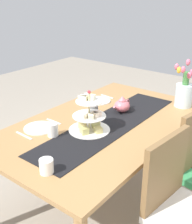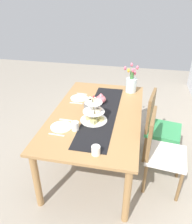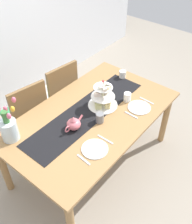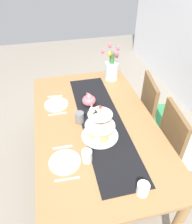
{
  "view_description": "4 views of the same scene",
  "coord_description": "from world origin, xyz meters",
  "px_view_note": "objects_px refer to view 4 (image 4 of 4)",
  "views": [
    {
      "loc": [
        1.63,
        1.18,
        1.68
      ],
      "look_at": [
        0.0,
        -0.08,
        0.79
      ],
      "focal_mm": 46.14,
      "sensor_mm": 36.0,
      "label": 1
    },
    {
      "loc": [
        2.22,
        0.45,
        2.03
      ],
      "look_at": [
        0.1,
        0.01,
        0.79
      ],
      "focal_mm": 35.25,
      "sensor_mm": 36.0,
      "label": 2
    },
    {
      "loc": [
        -1.47,
        -1.25,
        2.44
      ],
      "look_at": [
        0.02,
        -0.04,
        0.77
      ],
      "focal_mm": 42.23,
      "sensor_mm": 36.0,
      "label": 3
    },
    {
      "loc": [
        1.38,
        -0.31,
        1.98
      ],
      "look_at": [
        -0.05,
        0.02,
        0.79
      ],
      "focal_mm": 34.49,
      "sensor_mm": 36.0,
      "label": 4
    }
  ],
  "objects_px": {
    "fork_left": "(55,96)",
    "dinner_plate_right": "(65,162)",
    "fork_right": "(63,147)",
    "chair_left": "(157,113)",
    "knife_left": "(58,114)",
    "knife_right": "(67,179)",
    "dinner_plate_left": "(56,104)",
    "mug_grey": "(80,117)",
    "tiered_cake_stand": "(100,127)",
    "cream_jug": "(143,189)",
    "mug_white_text": "(87,156)",
    "teapot": "(89,100)",
    "tulip_vase": "(112,68)",
    "chair_right": "(181,146)",
    "dining_table": "(95,129)"
  },
  "relations": [
    {
      "from": "chair_right",
      "to": "mug_grey",
      "type": "bearing_deg",
      "value": -108.06
    },
    {
      "from": "knife_left",
      "to": "chair_left",
      "type": "bearing_deg",
      "value": 93.24
    },
    {
      "from": "tiered_cake_stand",
      "to": "knife_left",
      "type": "relative_size",
      "value": 1.79
    },
    {
      "from": "teapot",
      "to": "dinner_plate_left",
      "type": "xyz_separation_m",
      "value": [
        -0.07,
        -0.31,
        -0.05
      ]
    },
    {
      "from": "dinner_plate_left",
      "to": "knife_right",
      "type": "relative_size",
      "value": 1.35
    },
    {
      "from": "tulip_vase",
      "to": "dinner_plate_right",
      "type": "distance_m",
      "value": 1.26
    },
    {
      "from": "chair_left",
      "to": "mug_grey",
      "type": "bearing_deg",
      "value": -76.48
    },
    {
      "from": "chair_right",
      "to": "knife_right",
      "type": "relative_size",
      "value": 5.35
    },
    {
      "from": "tiered_cake_stand",
      "to": "cream_jug",
      "type": "distance_m",
      "value": 0.57
    },
    {
      "from": "dining_table",
      "to": "mug_white_text",
      "type": "bearing_deg",
      "value": -20.39
    },
    {
      "from": "fork_right",
      "to": "dinner_plate_left",
      "type": "bearing_deg",
      "value": 180.0
    },
    {
      "from": "dining_table",
      "to": "mug_grey",
      "type": "height_order",
      "value": "mug_grey"
    },
    {
      "from": "fork_left",
      "to": "dinner_plate_right",
      "type": "bearing_deg",
      "value": 0.0
    },
    {
      "from": "cream_jug",
      "to": "dinner_plate_right",
      "type": "xyz_separation_m",
      "value": [
        -0.35,
        -0.45,
        -0.04
      ]
    },
    {
      "from": "mug_white_text",
      "to": "tiered_cake_stand",
      "type": "bearing_deg",
      "value": 145.71
    },
    {
      "from": "teapot",
      "to": "knife_right",
      "type": "relative_size",
      "value": 1.4
    },
    {
      "from": "teapot",
      "to": "cream_jug",
      "type": "height_order",
      "value": "teapot"
    },
    {
      "from": "dining_table",
      "to": "dinner_plate_right",
      "type": "height_order",
      "value": "dinner_plate_right"
    },
    {
      "from": "dining_table",
      "to": "fork_left",
      "type": "distance_m",
      "value": 0.57
    },
    {
      "from": "chair_right",
      "to": "knife_left",
      "type": "bearing_deg",
      "value": -112.43
    },
    {
      "from": "cream_jug",
      "to": "knife_left",
      "type": "height_order",
      "value": "cream_jug"
    },
    {
      "from": "fork_left",
      "to": "knife_left",
      "type": "relative_size",
      "value": 0.88
    },
    {
      "from": "chair_left",
      "to": "mug_white_text",
      "type": "relative_size",
      "value": 9.58
    },
    {
      "from": "knife_left",
      "to": "mug_white_text",
      "type": "bearing_deg",
      "value": 15.43
    },
    {
      "from": "cream_jug",
      "to": "chair_left",
      "type": "bearing_deg",
      "value": 147.88
    },
    {
      "from": "knife_left",
      "to": "knife_right",
      "type": "xyz_separation_m",
      "value": [
        0.71,
        0.0,
        0.0
      ]
    },
    {
      "from": "dinner_plate_left",
      "to": "mug_grey",
      "type": "distance_m",
      "value": 0.35
    },
    {
      "from": "dinner_plate_right",
      "to": "mug_white_text",
      "type": "distance_m",
      "value": 0.17
    },
    {
      "from": "chair_right",
      "to": "fork_right",
      "type": "relative_size",
      "value": 6.07
    },
    {
      "from": "chair_left",
      "to": "tulip_vase",
      "type": "height_order",
      "value": "tulip_vase"
    },
    {
      "from": "dinner_plate_right",
      "to": "chair_left",
      "type": "bearing_deg",
      "value": 120.45
    },
    {
      "from": "chair_left",
      "to": "knife_left",
      "type": "relative_size",
      "value": 5.35
    },
    {
      "from": "tulip_vase",
      "to": "cream_jug",
      "type": "bearing_deg",
      "value": -8.44
    },
    {
      "from": "teapot",
      "to": "mug_white_text",
      "type": "xyz_separation_m",
      "value": [
        0.65,
        -0.15,
        -0.01
      ]
    },
    {
      "from": "fork_left",
      "to": "knife_right",
      "type": "height_order",
      "value": "same"
    },
    {
      "from": "chair_right",
      "to": "teapot",
      "type": "distance_m",
      "value": 0.95
    },
    {
      "from": "fork_right",
      "to": "dining_table",
      "type": "bearing_deg",
      "value": 127.57
    },
    {
      "from": "knife_right",
      "to": "tulip_vase",
      "type": "bearing_deg",
      "value": 151.53
    },
    {
      "from": "teapot",
      "to": "mug_grey",
      "type": "xyz_separation_m",
      "value": [
        0.22,
        -0.13,
        -0.01
      ]
    },
    {
      "from": "tulip_vase",
      "to": "knife_right",
      "type": "xyz_separation_m",
      "value": [
        1.21,
        -0.66,
        -0.13
      ]
    },
    {
      "from": "tiered_cake_stand",
      "to": "mug_grey",
      "type": "xyz_separation_m",
      "value": [
        -0.21,
        -0.13,
        -0.05
      ]
    },
    {
      "from": "tulip_vase",
      "to": "mug_white_text",
      "type": "distance_m",
      "value": 1.2
    },
    {
      "from": "dinner_plate_left",
      "to": "fork_left",
      "type": "bearing_deg",
      "value": 180.0
    },
    {
      "from": "fork_left",
      "to": "knife_right",
      "type": "xyz_separation_m",
      "value": [
        1.0,
        0.0,
        0.0
      ]
    },
    {
      "from": "tulip_vase",
      "to": "dinner_plate_right",
      "type": "relative_size",
      "value": 1.76
    },
    {
      "from": "chair_right",
      "to": "tiered_cake_stand",
      "type": "bearing_deg",
      "value": -95.85
    },
    {
      "from": "dinner_plate_left",
      "to": "fork_left",
      "type": "relative_size",
      "value": 1.53
    },
    {
      "from": "dining_table",
      "to": "cream_jug",
      "type": "relative_size",
      "value": 20.67
    },
    {
      "from": "fork_right",
      "to": "dinner_plate_right",
      "type": "bearing_deg",
      "value": 0.0
    },
    {
      "from": "knife_left",
      "to": "chair_right",
      "type": "bearing_deg",
      "value": 67.57
    }
  ]
}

